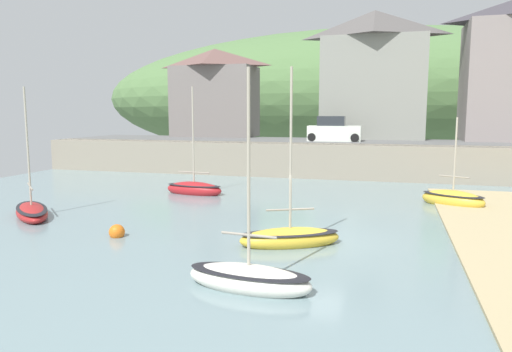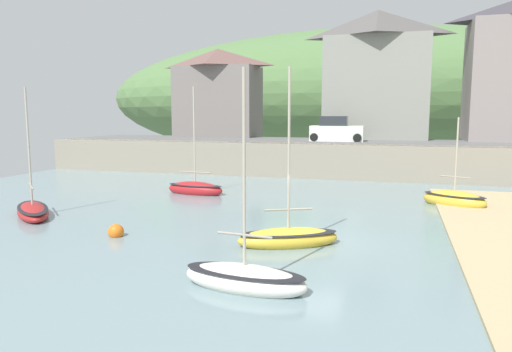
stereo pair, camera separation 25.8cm
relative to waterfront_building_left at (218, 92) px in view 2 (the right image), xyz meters
The scene contains 11 objects.
quay_seawall 16.12m from the waterfront_building_left, 30.26° to the right, with size 48.00×9.40×2.40m.
hillside_backdrop 32.40m from the waterfront_building_left, 67.79° to the left, with size 80.00×44.00×19.03m.
waterfront_building_left is the anchor object (origin of this frame).
waterfront_building_centre 14.36m from the waterfront_building_left, ahead, with size 8.83×4.57×10.67m.
sailboat_nearest_shore 26.22m from the waterfront_building_left, 41.57° to the right, with size 3.39×2.64×4.63m.
sailboat_blue_trim 33.68m from the waterfront_building_left, 67.88° to the right, with size 3.59×1.59×5.98m.
rowboat_small_beached 19.12m from the waterfront_building_left, 73.33° to the right, with size 3.59×1.58×6.29m.
motorboat_with_cabin 29.81m from the waterfront_building_left, 64.26° to the right, with size 3.78×2.72×6.37m.
dinghy_open_wooden 25.64m from the waterfront_building_left, 88.77° to the right, with size 3.83×3.78×5.91m.
parked_car_near_slipway 12.86m from the waterfront_building_left, 21.23° to the right, with size 4.15×1.82×1.95m.
mooring_buoy 28.33m from the waterfront_building_left, 77.13° to the right, with size 0.59×0.59×0.59m.
Camera 2 is at (3.04, -17.11, 4.67)m, focal length 33.57 mm.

